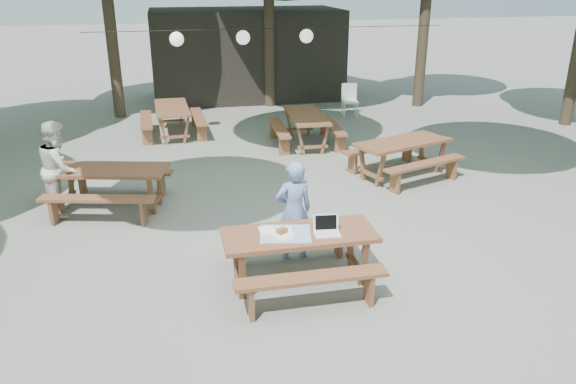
{
  "coord_description": "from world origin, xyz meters",
  "views": [
    {
      "loc": [
        -2.11,
        -8.07,
        3.92
      ],
      "look_at": [
        -0.58,
        -0.97,
        1.05
      ],
      "focal_mm": 35.0,
      "sensor_mm": 36.0,
      "label": 1
    }
  ],
  "objects_px": {
    "main_picnic_table": "(299,257)",
    "picnic_table_nw": "(110,188)",
    "plastic_chair": "(350,107)",
    "second_person": "(59,168)",
    "woman": "(294,211)"
  },
  "relations": [
    {
      "from": "plastic_chair",
      "to": "second_person",
      "type": "bearing_deg",
      "value": -133.07
    },
    {
      "from": "plastic_chair",
      "to": "woman",
      "type": "bearing_deg",
      "value": -105.33
    },
    {
      "from": "woman",
      "to": "main_picnic_table",
      "type": "bearing_deg",
      "value": 77.18
    },
    {
      "from": "woman",
      "to": "plastic_chair",
      "type": "xyz_separation_m",
      "value": [
        3.51,
        8.15,
        -0.48
      ]
    },
    {
      "from": "picnic_table_nw",
      "to": "woman",
      "type": "height_order",
      "value": "woman"
    },
    {
      "from": "picnic_table_nw",
      "to": "second_person",
      "type": "bearing_deg",
      "value": -167.35
    },
    {
      "from": "picnic_table_nw",
      "to": "second_person",
      "type": "xyz_separation_m",
      "value": [
        -0.78,
        0.01,
        0.42
      ]
    },
    {
      "from": "main_picnic_table",
      "to": "picnic_table_nw",
      "type": "bearing_deg",
      "value": 129.73
    },
    {
      "from": "plastic_chair",
      "to": "picnic_table_nw",
      "type": "bearing_deg",
      "value": -129.65
    },
    {
      "from": "main_picnic_table",
      "to": "plastic_chair",
      "type": "height_order",
      "value": "plastic_chair"
    },
    {
      "from": "woman",
      "to": "picnic_table_nw",
      "type": "bearing_deg",
      "value": -47.14
    },
    {
      "from": "second_person",
      "to": "plastic_chair",
      "type": "relative_size",
      "value": 1.8
    },
    {
      "from": "picnic_table_nw",
      "to": "second_person",
      "type": "height_order",
      "value": "second_person"
    },
    {
      "from": "woman",
      "to": "plastic_chair",
      "type": "distance_m",
      "value": 8.89
    },
    {
      "from": "main_picnic_table",
      "to": "woman",
      "type": "xyz_separation_m",
      "value": [
        0.1,
        0.74,
        0.35
      ]
    }
  ]
}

